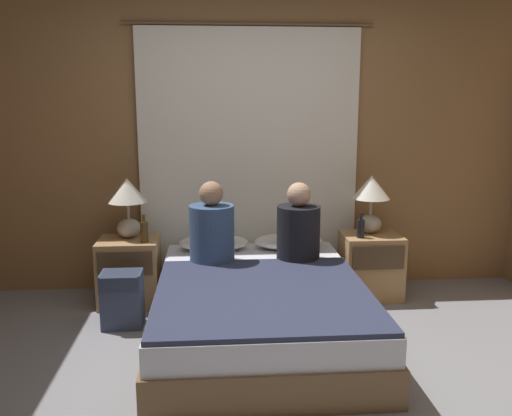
% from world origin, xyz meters
% --- Properties ---
extents(ground_plane, '(16.00, 16.00, 0.00)m').
position_xyz_m(ground_plane, '(0.00, 0.00, 0.00)').
color(ground_plane, gray).
extents(wall_back, '(4.88, 0.06, 2.50)m').
position_xyz_m(wall_back, '(0.00, 1.84, 1.25)').
color(wall_back, olive).
rests_on(wall_back, ground_plane).
extents(curtain_panel, '(2.06, 0.02, 2.24)m').
position_xyz_m(curtain_panel, '(0.00, 1.78, 1.12)').
color(curtain_panel, white).
rests_on(curtain_panel, ground_plane).
extents(bed, '(1.42, 2.00, 0.41)m').
position_xyz_m(bed, '(0.00, 0.72, 0.20)').
color(bed, brown).
rests_on(bed, ground_plane).
extents(nightstand_left, '(0.48, 0.41, 0.54)m').
position_xyz_m(nightstand_left, '(-0.99, 1.43, 0.27)').
color(nightstand_left, '#A87F51').
rests_on(nightstand_left, ground_plane).
extents(nightstand_right, '(0.48, 0.41, 0.54)m').
position_xyz_m(nightstand_right, '(0.99, 1.43, 0.27)').
color(nightstand_right, '#A87F51').
rests_on(nightstand_right, ground_plane).
extents(lamp_left, '(0.31, 0.31, 0.48)m').
position_xyz_m(lamp_left, '(-0.99, 1.50, 0.85)').
color(lamp_left, '#B2A899').
rests_on(lamp_left, nightstand_left).
extents(lamp_right, '(0.31, 0.31, 0.48)m').
position_xyz_m(lamp_right, '(0.99, 1.50, 0.85)').
color(lamp_right, '#B2A899').
rests_on(lamp_right, nightstand_right).
extents(pillow_left, '(0.57, 0.32, 0.12)m').
position_xyz_m(pillow_left, '(-0.31, 1.53, 0.47)').
color(pillow_left, silver).
rests_on(pillow_left, bed).
extents(pillow_right, '(0.57, 0.32, 0.12)m').
position_xyz_m(pillow_right, '(0.31, 1.53, 0.47)').
color(pillow_right, silver).
rests_on(pillow_right, bed).
extents(blanket_on_bed, '(1.36, 1.38, 0.03)m').
position_xyz_m(blanket_on_bed, '(0.00, 0.44, 0.42)').
color(blanket_on_bed, '#2D334C').
rests_on(blanket_on_bed, bed).
extents(person_left_in_bed, '(0.34, 0.34, 0.63)m').
position_xyz_m(person_left_in_bed, '(-0.32, 1.17, 0.66)').
color(person_left_in_bed, '#38517A').
rests_on(person_left_in_bed, bed).
extents(person_right_in_bed, '(0.33, 0.33, 0.61)m').
position_xyz_m(person_right_in_bed, '(0.34, 1.17, 0.66)').
color(person_right_in_bed, black).
rests_on(person_right_in_bed, bed).
extents(beer_bottle_on_left_stand, '(0.06, 0.06, 0.22)m').
position_xyz_m(beer_bottle_on_left_stand, '(-0.85, 1.35, 0.62)').
color(beer_bottle_on_left_stand, '#513819').
rests_on(beer_bottle_on_left_stand, nightstand_left).
extents(beer_bottle_on_right_stand, '(0.06, 0.06, 0.21)m').
position_xyz_m(beer_bottle_on_right_stand, '(0.87, 1.35, 0.61)').
color(beer_bottle_on_right_stand, black).
rests_on(beer_bottle_on_right_stand, nightstand_right).
extents(backpack_on_floor, '(0.29, 0.24, 0.41)m').
position_xyz_m(backpack_on_floor, '(-0.98, 0.97, 0.23)').
color(backpack_on_floor, '#333D56').
rests_on(backpack_on_floor, ground_plane).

